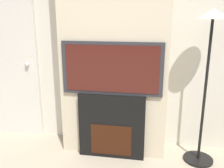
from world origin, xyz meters
The scene contains 6 objects.
wall_back centered at (0.00, 2.03, 1.35)m, with size 6.00×0.06×2.70m.
chimney_breast centered at (0.00, 1.81, 1.35)m, with size 1.23×0.38×2.70m.
fireplace centered at (0.00, 1.62, 0.38)m, with size 0.77×0.15×0.77m.
television centered at (0.00, 1.62, 1.07)m, with size 1.12×0.07×0.59m.
floor_lamp centered at (1.01, 1.68, 1.23)m, with size 0.33×0.33×1.70m.
entry_door centered at (-1.48, 1.97, 1.05)m, with size 0.86×0.09×2.09m.
Camera 1 is at (0.45, -1.02, 1.64)m, focal length 40.00 mm.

